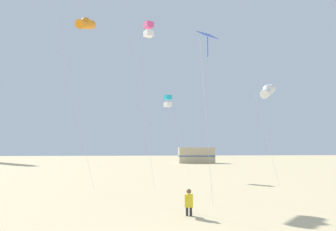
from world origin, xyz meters
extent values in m
cube|color=yellow|center=(1.74, 5.91, 0.68)|extent=(0.37, 0.27, 0.52)
sphere|color=brown|center=(1.74, 5.91, 1.06)|extent=(0.20, 0.20, 0.20)
cylinder|color=#2D2D38|center=(1.84, 6.07, 0.44)|extent=(0.19, 0.38, 0.13)
cylinder|color=#2D2D38|center=(1.87, 6.23, 0.21)|extent=(0.11, 0.11, 0.42)
cylinder|color=#2D2D38|center=(1.68, 6.10, 0.44)|extent=(0.19, 0.38, 0.13)
cylinder|color=#2D2D38|center=(1.71, 6.26, 0.21)|extent=(0.11, 0.11, 0.42)
cylinder|color=silver|center=(-0.01, 15.86, 6.00)|extent=(1.73, 0.84, 12.00)
cube|color=#E54C8C|center=(0.40, 16.72, 12.34)|extent=(0.82, 0.82, 0.44)
cube|color=white|center=(0.40, 16.72, 11.64)|extent=(0.82, 0.82, 0.44)
cylinder|color=silver|center=(-4.81, 15.21, 6.12)|extent=(3.18, 0.83, 12.25)
cylinder|color=orange|center=(-4.41, 16.79, 12.24)|extent=(1.30, 2.59, 1.48)
sphere|color=orange|center=(-4.41, 16.79, 12.39)|extent=(0.76, 0.76, 0.76)
cylinder|color=silver|center=(3.44, 22.33, 3.70)|extent=(2.63, 1.74, 7.40)
cube|color=#1EB2D1|center=(2.57, 23.63, 7.74)|extent=(0.82, 0.82, 0.44)
cube|color=white|center=(2.57, 23.63, 7.04)|extent=(0.82, 0.82, 0.44)
cylinder|color=silver|center=(3.05, 8.49, 4.40)|extent=(0.53, 0.41, 8.80)
cube|color=blue|center=(3.25, 8.74, 8.80)|extent=(1.22, 1.22, 0.40)
cylinder|color=blue|center=(3.25, 8.74, 8.15)|extent=(0.04, 0.04, 1.10)
cylinder|color=silver|center=(9.40, 16.14, 3.65)|extent=(1.37, 1.02, 7.30)
cylinder|color=white|center=(9.90, 16.82, 7.30)|extent=(2.05, 2.42, 1.48)
sphere|color=white|center=(9.90, 16.82, 7.45)|extent=(0.76, 0.76, 0.76)
cube|color=#C6B28C|center=(10.30, 49.98, 1.40)|extent=(6.45, 2.45, 2.80)
cube|color=#4C608C|center=(10.30, 49.98, 1.26)|extent=(6.49, 2.49, 0.24)
camera|label=1|loc=(-0.44, -7.50, 2.90)|focal=34.39mm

